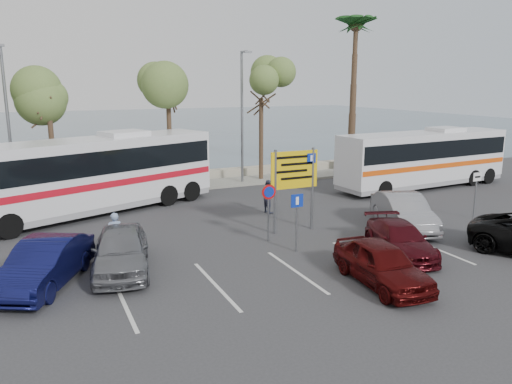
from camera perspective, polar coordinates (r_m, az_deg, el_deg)
name	(u,v)px	position (r m, az deg, el deg)	size (l,w,h in m)	color
ground	(311,257)	(18.67, 6.32, -7.42)	(120.00, 120.00, 0.00)	#313134
kerb_strip	(195,185)	(31.06, -6.96, 0.76)	(44.00, 2.40, 0.15)	gray
seawall	(186,176)	(32.90, -8.03, 1.78)	(48.00, 0.80, 0.60)	#A69F84
sea	(97,127)	(75.85, -17.66, 7.10)	(140.00, 140.00, 0.00)	#3D5462
tree_left	(47,88)	(29.06, -22.77, 10.88)	(3.20, 3.20, 7.20)	#382619
tree_mid	(167,76)	(30.01, -10.10, 12.90)	(3.20, 3.20, 8.00)	#382619
tree_right	(261,85)	(32.06, 0.60, 12.17)	(3.20, 3.20, 7.40)	#382619
palm_tree	(356,28)	(35.77, 11.35, 17.91)	(4.80, 4.80, 11.20)	#382619
street_lamp_left	(8,117)	(28.62, -26.52, 7.71)	(0.45, 1.15, 8.01)	slate
street_lamp_right	(242,111)	(31.06, -1.56, 9.27)	(0.45, 1.15, 8.01)	slate
direction_sign	(294,176)	(21.20, 4.40, 1.83)	(2.20, 0.12, 3.60)	slate
sign_no_stop	(269,203)	(19.95, 1.45, -1.32)	(0.60, 0.08, 2.35)	slate
sign_parking	(297,214)	(18.79, 4.67, -2.56)	(0.50, 0.07, 2.25)	slate
sign_taxi	(476,189)	(25.57, 23.84, 0.33)	(0.50, 0.07, 2.20)	slate
lane_markings	(297,271)	(17.32, 4.75, -8.99)	(12.02, 4.20, 0.01)	silver
coach_bus_left	(92,177)	(25.41, -18.25, 1.62)	(12.72, 7.03, 3.93)	silver
coach_bus_right	(423,160)	(31.98, 18.56, 3.44)	(11.70, 3.22, 3.61)	silver
car_silver_a	(121,250)	(17.62, -15.19, -6.37)	(1.82, 4.52, 1.54)	slate
car_blue	(45,264)	(17.18, -23.00, -7.55)	(1.57, 4.49, 1.48)	#0E1042
car_maroon	(400,239)	(19.39, 16.14, -5.23)	(1.68, 4.13, 1.20)	#440B11
car_red	(382,264)	(16.47, 14.19, -7.94)	(1.64, 4.07, 1.39)	#470A0A
car_silver_b	(403,212)	(22.77, 16.50, -2.18)	(1.63, 4.69, 1.54)	gray
pedestrian_near	(115,234)	(19.19, -15.81, -4.67)	(0.60, 0.40, 1.66)	#8398BF
pedestrian_far	(269,196)	(24.58, 1.46, -0.49)	(0.80, 0.62, 1.64)	#363B51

